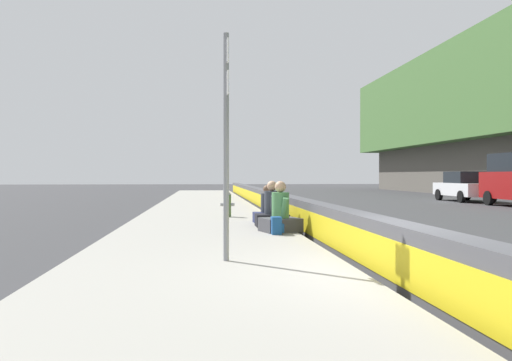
% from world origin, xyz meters
% --- Properties ---
extents(ground_plane, '(160.00, 160.00, 0.00)m').
position_xyz_m(ground_plane, '(0.00, 0.00, 0.00)').
color(ground_plane, '#353538').
rests_on(ground_plane, ground).
extents(sidewalk_strip, '(80.00, 4.40, 0.14)m').
position_xyz_m(sidewalk_strip, '(0.00, 2.65, 0.07)').
color(sidewalk_strip, gray).
rests_on(sidewalk_strip, ground_plane).
extents(jersey_barrier, '(76.00, 0.45, 0.85)m').
position_xyz_m(jersey_barrier, '(0.00, 0.00, 0.42)').
color(jersey_barrier, '#47474C').
rests_on(jersey_barrier, ground_plane).
extents(route_sign_post, '(0.44, 0.09, 3.60)m').
position_xyz_m(route_sign_post, '(1.34, 2.31, 2.21)').
color(route_sign_post, gray).
rests_on(route_sign_post, sidewalk_strip).
extents(fire_hydrant, '(0.26, 0.46, 0.88)m').
position_xyz_m(fire_hydrant, '(10.10, 1.90, 0.59)').
color(fire_hydrant, '#47663D').
rests_on(fire_hydrant, sidewalk_strip).
extents(seated_person_foreground, '(0.96, 1.05, 1.22)m').
position_xyz_m(seated_person_foreground, '(5.48, 0.84, 0.52)').
color(seated_person_foreground, '#424247').
rests_on(seated_person_foreground, sidewalk_strip).
extents(seated_person_middle, '(0.77, 0.87, 1.21)m').
position_xyz_m(seated_person_middle, '(6.78, 0.87, 0.52)').
color(seated_person_middle, black).
rests_on(seated_person_middle, sidewalk_strip).
extents(seated_person_rear, '(0.69, 0.79, 1.08)m').
position_xyz_m(seated_person_rear, '(7.89, 0.86, 0.48)').
color(seated_person_rear, '#23284C').
rests_on(seated_person_rear, sidewalk_strip).
extents(backpack, '(0.32, 0.28, 0.40)m').
position_xyz_m(backpack, '(4.93, 1.00, 0.33)').
color(backpack, navy).
rests_on(backpack, sidewalk_strip).
extents(parked_car_midline, '(4.54, 2.03, 1.71)m').
position_xyz_m(parked_car_midline, '(21.51, -12.13, 0.86)').
color(parked_car_midline, silver).
rests_on(parked_car_midline, ground_plane).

